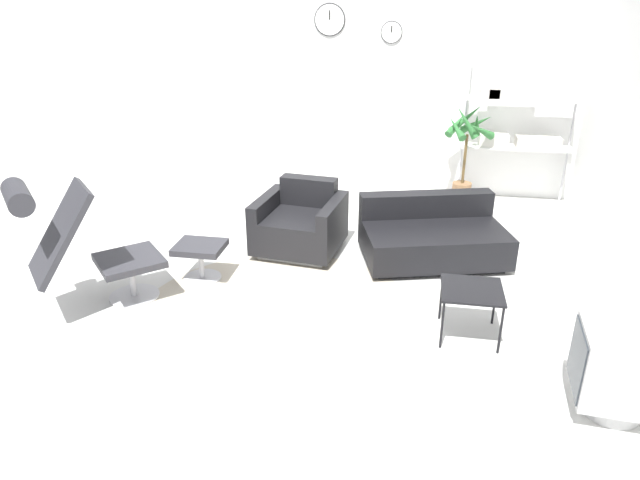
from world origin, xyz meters
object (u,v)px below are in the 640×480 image
(lounge_chair, at_px, (76,237))
(side_table, at_px, (472,293))
(crt_television, at_px, (619,370))
(armchair_red, at_px, (301,225))
(potted_plant, at_px, (466,151))
(shelf_unit, at_px, (515,118))
(couch_low, at_px, (432,238))
(ottoman, at_px, (200,254))

(lounge_chair, xyz_separation_m, side_table, (3.22, 0.15, -0.30))
(crt_television, bearing_deg, armchair_red, 53.78)
(crt_television, relative_size, potted_plant, 0.47)
(potted_plant, bearing_deg, shelf_unit, 12.81)
(lounge_chair, bearing_deg, side_table, 49.87)
(side_table, distance_m, crt_television, 1.16)
(armchair_red, height_order, couch_low, armchair_red)
(lounge_chair, relative_size, potted_plant, 0.93)
(lounge_chair, bearing_deg, couch_low, 75.38)
(lounge_chair, height_order, armchair_red, lounge_chair)
(potted_plant, relative_size, shelf_unit, 0.65)
(couch_low, xyz_separation_m, shelf_unit, (0.96, 1.91, 0.88))
(ottoman, relative_size, crt_television, 0.74)
(potted_plant, bearing_deg, lounge_chair, -134.84)
(couch_low, distance_m, shelf_unit, 2.31)
(ottoman, xyz_separation_m, armchair_red, (0.79, 0.84, 0.01))
(lounge_chair, distance_m, couch_low, 3.36)
(couch_low, xyz_separation_m, side_table, (0.29, -1.42, 0.15))
(potted_plant, bearing_deg, side_table, -91.91)
(potted_plant, bearing_deg, armchair_red, -134.52)
(lounge_chair, height_order, couch_low, lounge_chair)
(side_table, relative_size, potted_plant, 0.37)
(couch_low, bearing_deg, crt_television, 102.05)
(lounge_chair, distance_m, potted_plant, 4.72)
(ottoman, bearing_deg, crt_television, -22.02)
(ottoman, xyz_separation_m, shelf_unit, (3.12, 2.77, 0.84))
(lounge_chair, bearing_deg, armchair_red, 92.08)
(ottoman, height_order, potted_plant, potted_plant)
(lounge_chair, distance_m, ottoman, 1.13)
(crt_television, bearing_deg, lounge_chair, 85.88)
(side_table, bearing_deg, couch_low, 101.38)
(side_table, xyz_separation_m, shelf_unit, (0.67, 3.33, 0.73))
(couch_low, relative_size, potted_plant, 1.24)
(side_table, bearing_deg, lounge_chair, -177.42)
(side_table, relative_size, shelf_unit, 0.24)
(ottoman, height_order, armchair_red, armchair_red)
(couch_low, distance_m, potted_plant, 1.88)
(crt_television, xyz_separation_m, potted_plant, (-0.76, 3.98, 0.37))
(side_table, height_order, crt_television, crt_television)
(couch_low, bearing_deg, lounge_chair, 12.46)
(lounge_chair, relative_size, side_table, 2.53)
(armchair_red, bearing_deg, ottoman, 53.82)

